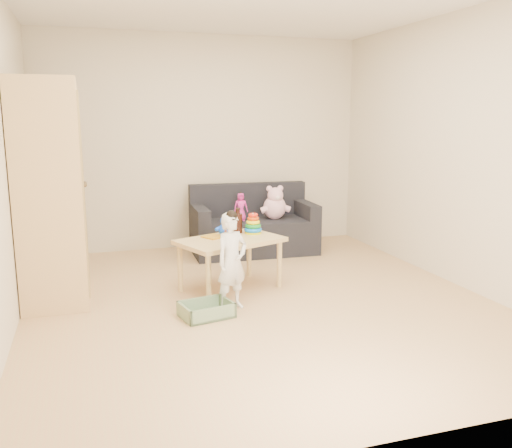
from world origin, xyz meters
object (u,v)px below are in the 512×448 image
object	(u,v)px
play_table	(230,264)
toddler	(232,263)
sofa	(254,236)
wardrobe	(51,191)

from	to	relation	value
play_table	toddler	world-z (taller)	toddler
sofa	toddler	size ratio (longest dim) A/B	1.80
play_table	toddler	size ratio (longest dim) A/B	1.16
wardrobe	toddler	size ratio (longest dim) A/B	2.39
wardrobe	sofa	world-z (taller)	wardrobe
play_table	wardrobe	bearing A→B (deg)	169.53
toddler	play_table	bearing A→B (deg)	53.52
wardrobe	sofa	bearing A→B (deg)	24.62
wardrobe	play_table	size ratio (longest dim) A/B	2.06
sofa	toddler	distance (m)	1.97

